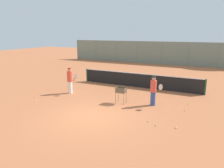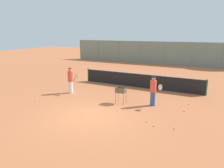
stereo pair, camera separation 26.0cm
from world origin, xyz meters
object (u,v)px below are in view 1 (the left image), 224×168
(parked_car, at_px, (177,58))
(player_red_cap, at_px, (153,90))
(tennis_net, at_px, (139,80))
(player_white_outfit, at_px, (70,80))
(ball_cart, at_px, (121,91))

(parked_car, bearing_deg, player_red_cap, -82.91)
(tennis_net, relative_size, parked_car, 2.21)
(player_white_outfit, bearing_deg, parked_car, 84.71)
(player_red_cap, height_order, parked_car, player_red_cap)
(tennis_net, relative_size, player_white_outfit, 5.41)
(parked_car, bearing_deg, tennis_net, -89.41)
(player_white_outfit, distance_m, parked_car, 19.08)
(tennis_net, bearing_deg, ball_cart, -84.36)
(tennis_net, height_order, ball_cart, tennis_net)
(player_white_outfit, relative_size, parked_car, 0.41)
(ball_cart, bearing_deg, parked_car, 91.65)
(player_white_outfit, distance_m, ball_cart, 3.94)
(player_white_outfit, relative_size, player_red_cap, 1.04)
(player_white_outfit, xyz_separation_m, player_red_cap, (5.70, 0.09, -0.03))
(player_white_outfit, height_order, parked_car, player_white_outfit)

